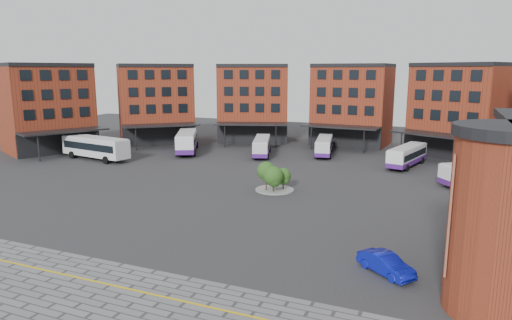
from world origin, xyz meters
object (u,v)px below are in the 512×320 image
at_px(bus_c, 262,146).
at_px(bus_d, 324,146).
at_px(tree_island, 273,176).
at_px(bus_f, 480,174).
at_px(bus_e, 407,155).
at_px(bus_b, 187,141).
at_px(blue_car, 386,264).
at_px(bus_a, 95,146).

distance_m(bus_c, bus_d, 10.06).
relative_size(tree_island, bus_f, 0.47).
bearing_deg(bus_f, bus_c, -140.19).
height_order(bus_c, bus_e, bus_e).
bearing_deg(bus_b, tree_island, -66.52).
height_order(bus_d, bus_f, bus_d).
height_order(tree_island, bus_d, tree_island).
relative_size(tree_island, bus_e, 0.41).
xyz_separation_m(bus_b, bus_f, (43.80, -6.22, -0.40)).
distance_m(bus_b, bus_c, 12.79).
height_order(bus_b, bus_d, bus_b).
bearing_deg(tree_island, bus_b, 140.91).
bearing_deg(blue_car, bus_d, 57.78).
height_order(bus_f, blue_car, bus_f).
bearing_deg(blue_car, bus_b, 84.24).
height_order(bus_b, bus_c, bus_b).
relative_size(bus_b, bus_d, 1.20).
xyz_separation_m(bus_a, bus_e, (44.32, 13.23, -0.48)).
distance_m(bus_a, bus_e, 46.25).
bearing_deg(bus_b, bus_a, -157.95).
bearing_deg(bus_d, bus_f, -40.64).
height_order(bus_b, bus_e, bus_b).
distance_m(tree_island, bus_c, 22.18).
relative_size(tree_island, blue_car, 1.04).
bearing_deg(tree_island, bus_a, 167.61).
xyz_separation_m(bus_b, bus_c, (12.64, 1.97, -0.36)).
relative_size(bus_a, bus_f, 1.35).
bearing_deg(bus_c, bus_b, 170.07).
bearing_deg(bus_e, tree_island, -108.37).
xyz_separation_m(bus_d, bus_f, (22.06, -12.49, -0.02)).
bearing_deg(bus_b, bus_c, -18.55).
distance_m(bus_b, bus_e, 34.92).
xyz_separation_m(bus_b, blue_car, (36.69, -34.95, -1.20)).
bearing_deg(bus_a, bus_d, -51.27).
bearing_deg(blue_car, bus_c, 70.93).
bearing_deg(bus_b, bus_d, -11.34).
distance_m(bus_a, bus_b, 14.57).
bearing_deg(bus_d, blue_car, -81.20).
bearing_deg(bus_d, bus_e, -28.59).
bearing_deg(bus_c, tree_island, -83.26).
relative_size(bus_b, blue_car, 2.92).
distance_m(bus_c, bus_e, 22.21).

